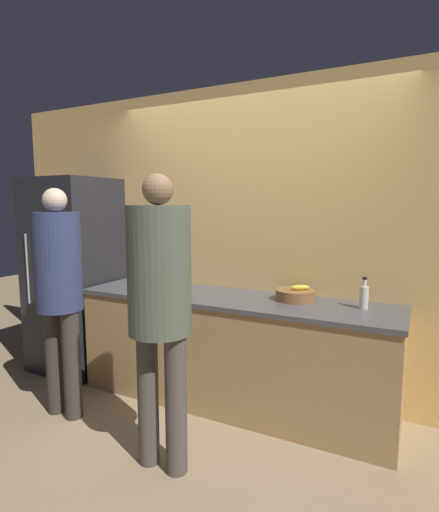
{
  "coord_description": "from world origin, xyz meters",
  "views": [
    {
      "loc": [
        1.31,
        -2.43,
        1.6
      ],
      "look_at": [
        0.0,
        0.15,
        1.23
      ],
      "focal_mm": 28.0,
      "sensor_mm": 36.0,
      "label": 1
    }
  ],
  "objects": [
    {
      "name": "wall_back",
      "position": [
        0.0,
        0.72,
        1.3
      ],
      "size": [
        5.2,
        0.06,
        2.6
      ],
      "color": "#E0B266",
      "rests_on": "ground_plane"
    },
    {
      "name": "person_center",
      "position": [
        -0.03,
        -0.55,
        1.08
      ],
      "size": [
        0.37,
        0.37,
        1.78
      ],
      "color": "#4C4742",
      "rests_on": "ground_plane"
    },
    {
      "name": "bottle_clear",
      "position": [
        0.98,
        0.46,
        0.97
      ],
      "size": [
        0.06,
        0.06,
        0.23
      ],
      "color": "silver",
      "rests_on": "counter"
    },
    {
      "name": "ground_plane",
      "position": [
        0.0,
        0.0,
        0.0
      ],
      "size": [
        14.0,
        14.0,
        0.0
      ],
      "primitive_type": "plane",
      "color": "#9E8460"
    },
    {
      "name": "cup_blue",
      "position": [
        -0.57,
        0.38,
        0.92
      ],
      "size": [
        0.09,
        0.09,
        0.08
      ],
      "color": "#335184",
      "rests_on": "counter"
    },
    {
      "name": "counter",
      "position": [
        0.0,
        0.39,
        0.44
      ],
      "size": [
        2.55,
        0.7,
        0.88
      ],
      "color": "tan",
      "rests_on": "ground_plane"
    },
    {
      "name": "refrigerator",
      "position": [
        -1.69,
        0.36,
        0.93
      ],
      "size": [
        0.73,
        0.71,
        1.85
      ],
      "color": "#232328",
      "rests_on": "ground_plane"
    },
    {
      "name": "utensil_crock",
      "position": [
        -0.77,
        0.55,
        0.96
      ],
      "size": [
        0.09,
        0.09,
        0.28
      ],
      "color": "#3D424C",
      "rests_on": "counter"
    },
    {
      "name": "fruit_bowl",
      "position": [
        0.48,
        0.48,
        0.92
      ],
      "size": [
        0.29,
        0.29,
        0.12
      ],
      "color": "brown",
      "rests_on": "counter"
    },
    {
      "name": "person_left",
      "position": [
        -1.06,
        -0.38,
        1.02
      ],
      "size": [
        0.34,
        0.34,
        1.72
      ],
      "color": "#38332D",
      "rests_on": "ground_plane"
    }
  ]
}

